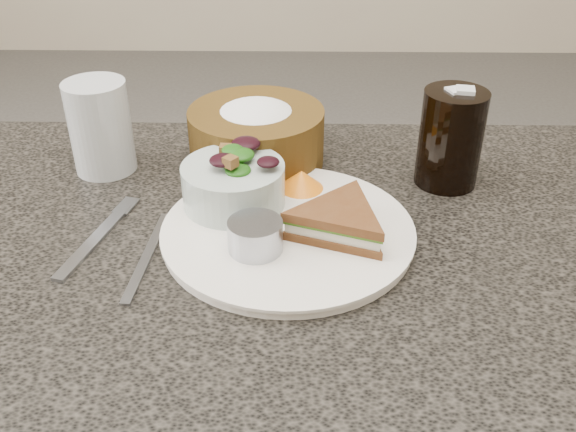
% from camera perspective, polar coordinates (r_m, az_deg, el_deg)
% --- Properties ---
extents(dinner_plate, '(0.30, 0.30, 0.01)m').
position_cam_1_polar(dinner_plate, '(0.78, 0.00, -1.44)').
color(dinner_plate, white).
rests_on(dinner_plate, dining_table).
extents(sandwich, '(0.18, 0.18, 0.04)m').
position_cam_1_polar(sandwich, '(0.76, 4.62, -0.48)').
color(sandwich, '#54341B').
rests_on(sandwich, dinner_plate).
extents(salad_bowl, '(0.17, 0.17, 0.08)m').
position_cam_1_polar(salad_bowl, '(0.81, -4.90, 3.41)').
color(salad_bowl, '#A7B9B1').
rests_on(salad_bowl, dinner_plate).
extents(dressing_ramekin, '(0.07, 0.07, 0.04)m').
position_cam_1_polar(dressing_ramekin, '(0.73, -2.93, -1.79)').
color(dressing_ramekin, '#999DA8').
rests_on(dressing_ramekin, dinner_plate).
extents(orange_wedge, '(0.08, 0.08, 0.03)m').
position_cam_1_polar(orange_wedge, '(0.85, 1.20, 3.24)').
color(orange_wedge, orange).
rests_on(orange_wedge, dinner_plate).
extents(fork, '(0.06, 0.16, 0.00)m').
position_cam_1_polar(fork, '(0.81, -16.82, -2.07)').
color(fork, '#9A9EA8').
rests_on(fork, dining_table).
extents(knife, '(0.02, 0.18, 0.00)m').
position_cam_1_polar(knife, '(0.77, -12.39, -3.45)').
color(knife, gray).
rests_on(knife, dining_table).
extents(bread_basket, '(0.25, 0.25, 0.11)m').
position_cam_1_polar(bread_basket, '(0.93, -2.84, 7.89)').
color(bread_basket, '#493413').
rests_on(bread_basket, dining_table).
extents(cola_glass, '(0.11, 0.11, 0.15)m').
position_cam_1_polar(cola_glass, '(0.90, 14.30, 7.04)').
color(cola_glass, black).
rests_on(cola_glass, dining_table).
extents(water_glass, '(0.11, 0.11, 0.13)m').
position_cam_1_polar(water_glass, '(0.95, -16.35, 7.60)').
color(water_glass, '#B7BCC1').
rests_on(water_glass, dining_table).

